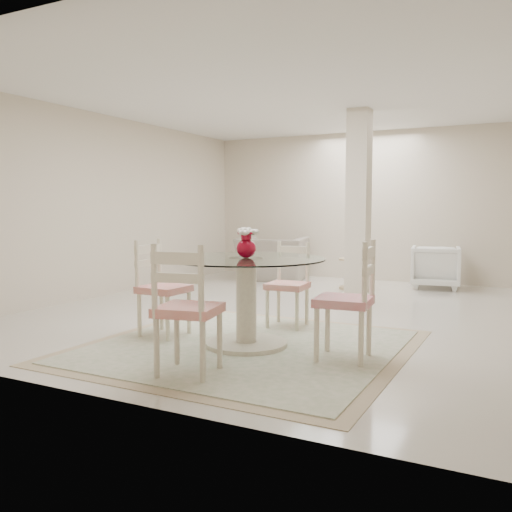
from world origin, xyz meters
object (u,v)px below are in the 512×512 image
at_px(red_vase, 246,243).
at_px(dining_chair_south, 185,300).
at_px(armchair_white, 435,267).
at_px(dining_table, 246,302).
at_px(recliner_taupe, 272,259).
at_px(column, 358,206).
at_px(dining_chair_east, 353,292).
at_px(dining_chair_north, 290,278).
at_px(side_table, 354,275).
at_px(dining_chair_west, 159,280).

height_order(red_vase, dining_chair_south, dining_chair_south).
distance_m(red_vase, armchair_white, 4.93).
distance_m(dining_table, dining_chair_south, 1.04).
bearing_deg(dining_chair_south, recliner_taupe, -82.65).
bearing_deg(column, recliner_taupe, 145.20).
distance_m(dining_table, dining_chair_east, 1.04).
bearing_deg(dining_chair_north, recliner_taupe, 114.23).
relative_size(dining_chair_south, side_table, 2.29).
height_order(dining_chair_east, dining_chair_north, dining_chair_east).
bearing_deg(recliner_taupe, dining_chair_east, 111.69).
relative_size(dining_table, armchair_white, 1.90).
height_order(dining_chair_south, side_table, dining_chair_south).
bearing_deg(column, armchair_white, 63.48).
xyz_separation_m(dining_table, dining_chair_north, (-0.00, 1.02, 0.11)).
height_order(dining_chair_east, side_table, dining_chair_east).
xyz_separation_m(red_vase, dining_chair_south, (0.01, -1.02, -0.38)).
bearing_deg(dining_chair_north, red_vase, -93.69).
height_order(dining_chair_south, armchair_white, dining_chair_south).
bearing_deg(side_table, column, -70.17).
bearing_deg(armchair_white, side_table, 22.55).
relative_size(recliner_taupe, side_table, 2.39).
xyz_separation_m(red_vase, armchair_white, (0.96, 4.79, -0.64)).
bearing_deg(recliner_taupe, armchair_white, 173.99).
xyz_separation_m(column, dining_chair_west, (-1.16, -3.13, -0.78)).
relative_size(dining_table, recliner_taupe, 1.23).
distance_m(dining_chair_west, recliner_taupe, 4.62).
bearing_deg(dining_chair_south, side_table, -99.05).
bearing_deg(dining_chair_east, dining_chair_west, -95.60).
relative_size(red_vase, dining_chair_west, 0.26).
height_order(dining_table, red_vase, red_vase).
relative_size(dining_chair_west, side_table, 2.17).
bearing_deg(red_vase, recliner_taupe, 112.55).
bearing_deg(dining_chair_east, column, -169.82).
distance_m(dining_chair_north, armchair_white, 3.90).
bearing_deg(dining_table, dining_chair_south, -89.28).
bearing_deg(red_vase, dining_chair_east, 0.31).
height_order(dining_table, armchair_white, dining_table).
distance_m(dining_chair_north, dining_chair_west, 1.44).
bearing_deg(recliner_taupe, dining_chair_west, 89.81).
height_order(dining_chair_west, side_table, dining_chair_west).
height_order(red_vase, recliner_taupe, red_vase).
bearing_deg(dining_chair_north, dining_chair_west, -139.03).
bearing_deg(dining_chair_west, recliner_taupe, 12.29).
distance_m(dining_chair_west, armchair_white, 5.19).
bearing_deg(armchair_white, dining_chair_south, 72.02).
relative_size(dining_table, red_vase, 5.21).
height_order(dining_chair_north, armchair_white, dining_chair_north).
bearing_deg(side_table, dining_chair_west, -101.33).
xyz_separation_m(dining_chair_west, recliner_taupe, (-0.86, 4.54, -0.18)).
distance_m(dining_chair_south, armchair_white, 5.90).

